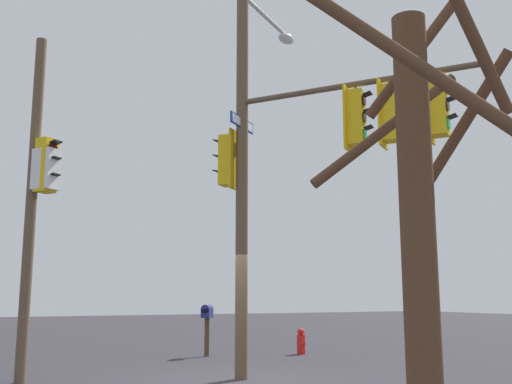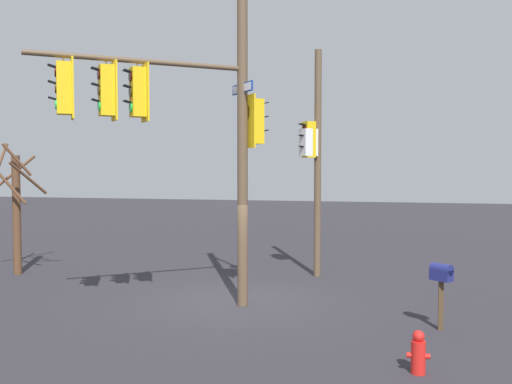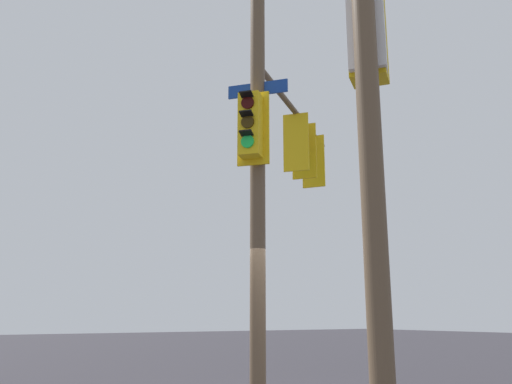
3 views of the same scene
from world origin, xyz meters
TOP-DOWN VIEW (x-y plane):
  - ground_plane at (0.00, 0.00)m, footprint 80.00×80.00m
  - main_signal_pole_assembly at (0.63, 1.13)m, footprint 5.75×3.52m
  - secondary_pole_assembly at (-1.54, -3.63)m, footprint 0.68×0.61m
  - fire_hydrant at (-4.22, 4.05)m, footprint 0.38×0.24m
  - mailbox at (-4.84, 1.38)m, footprint 0.49×0.46m
  - bare_tree_behind_pole at (7.71, -1.93)m, footprint 2.08×2.06m

SIDE VIEW (x-z plane):
  - ground_plane at x=0.00m, z-range 0.00..0.00m
  - fire_hydrant at x=-4.22m, z-range -0.02..0.71m
  - mailbox at x=-4.84m, z-range 0.40..1.81m
  - bare_tree_behind_pole at x=7.71m, z-range 0.07..4.26m
  - secondary_pole_assembly at x=-1.54m, z-range 0.31..7.33m
  - main_signal_pole_assembly at x=0.63m, z-range 0.49..9.41m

